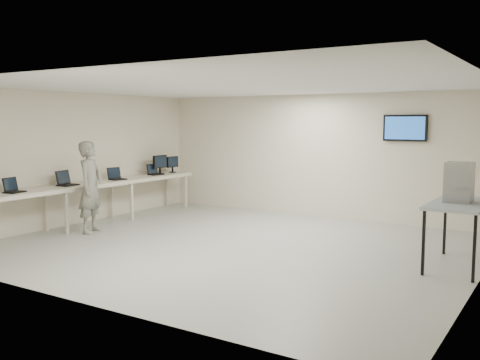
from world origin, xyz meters
The scene contains 11 objects.
room centered at (0.03, 0.06, 1.41)m, with size 8.01×7.01×2.81m.
workbench centered at (-3.59, 0.00, 0.83)m, with size 0.76×6.00×0.90m.
laptop_0 centered at (-3.62, -1.82, 0.97)m, with size 0.34×0.39×0.27m.
laptop_1 centered at (-3.66, -0.59, 0.98)m, with size 0.36×0.41×0.30m.
laptop_2 centered at (-3.59, 0.73, 0.97)m, with size 0.35×0.39×0.27m.
laptop_3 centered at (-3.59, 2.00, 0.97)m, with size 0.31×0.36×0.26m.
monitor_near centered at (-3.60, 2.23, 1.18)m, with size 0.21×0.47×0.46m.
monitor_far centered at (-3.60, 2.71, 1.15)m, with size 0.18×0.41×0.41m.
soldier centered at (-3.00, -0.53, 0.90)m, with size 0.66×0.43×1.81m, color #57594E.
side_table centered at (3.60, 0.63, 0.92)m, with size 0.77×1.65×0.99m.
storage_bins centered at (3.58, 0.63, 1.29)m, with size 0.37×0.42×0.59m.
Camera 1 is at (5.02, -7.77, 2.18)m, focal length 40.00 mm.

